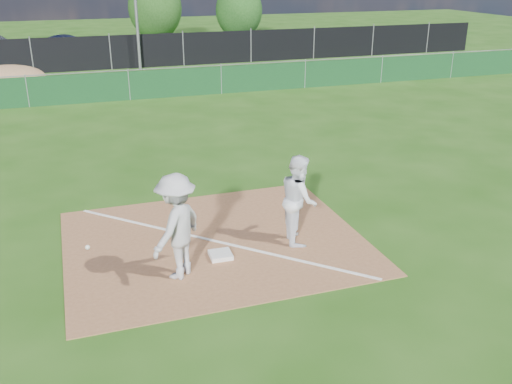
{
  "coord_description": "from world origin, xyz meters",
  "views": [
    {
      "loc": [
        -2.56,
        -9.27,
        5.34
      ],
      "look_at": [
        0.9,
        1.0,
        1.0
      ],
      "focal_mm": 40.0,
      "sensor_mm": 36.0,
      "label": 1
    }
  ],
  "objects_px": {
    "first_base": "(221,255)",
    "tree_right": "(239,11)",
    "tree_mid": "(155,8)",
    "runner": "(299,199)",
    "car_mid": "(72,46)",
    "play_at_first": "(177,226)",
    "car_right": "(175,44)"
  },
  "relations": [
    {
      "from": "first_base",
      "to": "play_at_first",
      "type": "bearing_deg",
      "value": -154.85
    },
    {
      "from": "tree_mid",
      "to": "first_base",
      "type": "bearing_deg",
      "value": -97.39
    },
    {
      "from": "car_mid",
      "to": "tree_mid",
      "type": "xyz_separation_m",
      "value": [
        6.2,
        6.11,
        1.7
      ]
    },
    {
      "from": "car_right",
      "to": "runner",
      "type": "bearing_deg",
      "value": 173.18
    },
    {
      "from": "first_base",
      "to": "runner",
      "type": "height_order",
      "value": "runner"
    },
    {
      "from": "runner",
      "to": "tree_right",
      "type": "height_order",
      "value": "tree_right"
    },
    {
      "from": "car_right",
      "to": "tree_mid",
      "type": "distance_m",
      "value": 7.21
    },
    {
      "from": "first_base",
      "to": "car_right",
      "type": "xyz_separation_m",
      "value": [
        4.45,
        27.06,
        0.6
      ]
    },
    {
      "from": "first_base",
      "to": "tree_right",
      "type": "xyz_separation_m",
      "value": [
        10.48,
        32.91,
        2.05
      ]
    },
    {
      "from": "first_base",
      "to": "runner",
      "type": "relative_size",
      "value": 0.23
    },
    {
      "from": "runner",
      "to": "car_right",
      "type": "relative_size",
      "value": 0.41
    },
    {
      "from": "tree_mid",
      "to": "runner",
      "type": "bearing_deg",
      "value": -94.56
    },
    {
      "from": "first_base",
      "to": "runner",
      "type": "xyz_separation_m",
      "value": [
        1.72,
        0.24,
        0.86
      ]
    },
    {
      "from": "tree_right",
      "to": "play_at_first",
      "type": "bearing_deg",
      "value": -108.85
    },
    {
      "from": "runner",
      "to": "tree_right",
      "type": "bearing_deg",
      "value": -3.36
    },
    {
      "from": "first_base",
      "to": "car_mid",
      "type": "distance_m",
      "value": 28.02
    },
    {
      "from": "runner",
      "to": "play_at_first",
      "type": "bearing_deg",
      "value": 115.8
    },
    {
      "from": "car_mid",
      "to": "tree_mid",
      "type": "height_order",
      "value": "tree_mid"
    },
    {
      "from": "runner",
      "to": "car_mid",
      "type": "xyz_separation_m",
      "value": [
        -3.51,
        27.72,
        -0.25
      ]
    },
    {
      "from": "play_at_first",
      "to": "car_right",
      "type": "relative_size",
      "value": 0.51
    },
    {
      "from": "car_right",
      "to": "tree_right",
      "type": "relative_size",
      "value": 1.1
    },
    {
      "from": "play_at_first",
      "to": "tree_mid",
      "type": "xyz_separation_m",
      "value": [
        5.32,
        34.49,
        1.37
      ]
    },
    {
      "from": "play_at_first",
      "to": "tree_right",
      "type": "distance_m",
      "value": 35.24
    },
    {
      "from": "first_base",
      "to": "play_at_first",
      "type": "distance_m",
      "value": 1.37
    },
    {
      "from": "car_right",
      "to": "first_base",
      "type": "bearing_deg",
      "value": 169.64
    },
    {
      "from": "runner",
      "to": "tree_right",
      "type": "xyz_separation_m",
      "value": [
        8.76,
        32.67,
        1.19
      ]
    },
    {
      "from": "runner",
      "to": "tree_mid",
      "type": "bearing_deg",
      "value": 7.09
    },
    {
      "from": "play_at_first",
      "to": "car_mid",
      "type": "bearing_deg",
      "value": 91.78
    },
    {
      "from": "play_at_first",
      "to": "tree_right",
      "type": "relative_size",
      "value": 0.56
    },
    {
      "from": "car_right",
      "to": "car_mid",
      "type": "bearing_deg",
      "value": 80.81
    },
    {
      "from": "first_base",
      "to": "tree_right",
      "type": "distance_m",
      "value": 34.6
    },
    {
      "from": "first_base",
      "to": "car_mid",
      "type": "relative_size",
      "value": 0.11
    }
  ]
}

